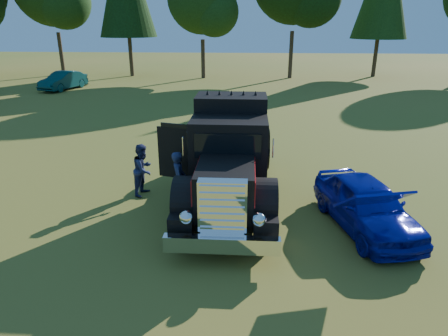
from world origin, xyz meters
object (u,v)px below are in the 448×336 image
hotrod_coupe (366,204)px  spectator_far (143,169)px  distant_teal_car (63,81)px  diamond_t_truck (229,161)px  spectator_near (179,180)px

hotrod_coupe → spectator_far: hotrod_coupe is taller
hotrod_coupe → distant_teal_car: bearing=129.8°
distant_teal_car → diamond_t_truck: bearing=-39.2°
spectator_near → distant_teal_car: (-12.40, 19.89, -0.14)m
diamond_t_truck → spectator_far: diamond_t_truck is taller
hotrod_coupe → spectator_near: size_ratio=2.60×
diamond_t_truck → distant_teal_car: (-13.79, 19.49, -0.60)m
spectator_far → diamond_t_truck: bearing=-83.6°
spectator_near → distant_teal_car: 23.44m
spectator_near → hotrod_coupe: bearing=-113.1°
spectator_near → distant_teal_car: bearing=19.7°
hotrod_coupe → distant_teal_car: (-17.33, 20.84, 0.02)m
diamond_t_truck → spectator_far: size_ratio=4.49×
hotrod_coupe → spectator_far: (-6.17, 1.76, 0.14)m
spectator_near → spectator_far: 1.48m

